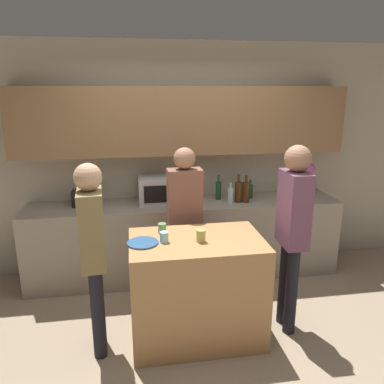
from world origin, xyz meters
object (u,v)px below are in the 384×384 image
Objects in this scene: bottle_3 at (246,192)px; cup_2 at (201,236)px; bottle_4 at (250,191)px; plate_on_island at (143,243)px; bottle_2 at (238,191)px; potted_plant at (309,180)px; bottle_0 at (218,190)px; bottle_1 at (230,195)px; toaster at (84,198)px; cup_1 at (164,237)px; person_right at (93,245)px; microwave at (161,189)px; cup_0 at (162,228)px; person_center at (185,213)px; person_left at (293,224)px.

cup_2 is (-0.74, -1.14, -0.04)m from bottle_3.
bottle_4 reaches higher than plate_on_island.
cup_2 is at bearing -119.46° from bottle_2.
potted_plant is 2.04m from cup_2.
bottle_2 reaches higher than bottle_0.
bottle_0 reaches higher than bottle_1.
toaster is 1.48m from cup_1.
bottle_0 is 0.18× the size of person_right.
bottle_3 is 1.99m from person_right.
microwave is at bearing 168.57° from bottle_1.
bottle_0 reaches higher than cup_2.
toaster is 3.01× the size of cup_0.
cup_2 is 0.06× the size of person_center.
bottle_2 is (0.21, -0.13, 0.01)m from bottle_0.
toaster is at bearing 179.90° from microwave.
person_right reaches higher than bottle_4.
bottle_1 is at bearing 15.15° from person_left.
toaster is 1.31m from cup_0.
bottle_0 is at bearing -179.05° from bottle_4.
bottle_4 is at bearing 43.65° from plate_on_island.
bottle_3 is 3.09× the size of cup_2.
person_right reaches higher than plate_on_island.
toaster is at bearing 174.47° from bottle_1.
bottle_4 is 1.55m from cup_0.
person_left is at bearing -76.09° from bottle_1.
toaster is at bearing 130.12° from cup_2.
cup_0 is (-0.96, -0.90, -0.05)m from bottle_2.
potted_plant is at bearing 0.05° from microwave.
cup_2 is 0.06× the size of person_left.
bottle_1 is at bearing -143.74° from person_center.
bottle_3 is 0.90m from person_center.
bottle_1 is at bearing -150.54° from bottle_4.
bottle_1 is (0.11, -0.15, -0.02)m from bottle_0.
cup_2 is at bearing -140.61° from potted_plant.
bottle_0 is at bearing -0.20° from toaster.
bottle_1 is at bearing 64.02° from cup_2.
bottle_2 is 3.11× the size of cup_2.
bottle_2 is 0.23m from bottle_4.
toaster reaches higher than plate_on_island.
potted_plant is at bearing -0.08° from bottle_4.
bottle_0 is 1.33× the size of bottle_4.
bottle_4 reaches higher than toaster.
bottle_4 is at bearing 58.10° from bottle_3.
person_left is (-0.01, -1.26, 0.05)m from bottle_4.
potted_plant is 1.63× the size of bottle_1.
person_center reaches higher than bottle_1.
bottle_4 reaches higher than cup_1.
toaster reaches higher than cup_0.
person_center is at bearing 55.42° from plate_on_island.
bottle_0 is (-1.13, -0.01, -0.08)m from potted_plant.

